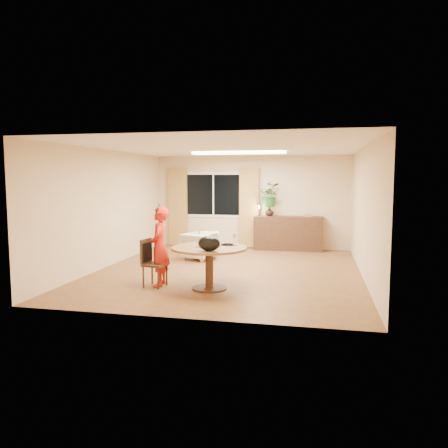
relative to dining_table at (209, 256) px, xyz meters
name	(u,v)px	position (x,y,z in m)	size (l,w,h in m)	color
floor	(228,271)	(0.03, 1.57, -0.60)	(6.50, 6.50, 0.00)	brown
ceiling	(228,148)	(0.03, 1.57, 2.00)	(6.50, 6.50, 0.00)	white
wall_back	(251,202)	(0.03, 4.82, 0.70)	(5.50, 5.50, 0.00)	#D2AF88
wall_left	(108,208)	(-2.72, 1.57, 0.70)	(6.50, 6.50, 0.00)	#D2AF88
wall_right	(365,212)	(2.78, 1.57, 0.70)	(6.50, 6.50, 0.00)	#D2AF88
window	(213,195)	(-1.07, 4.80, 0.90)	(1.70, 0.03, 1.30)	white
curtain_left	(178,207)	(-2.12, 4.72, 0.55)	(0.55, 0.08, 2.25)	olive
curtain_right	(249,208)	(-0.02, 4.72, 0.55)	(0.55, 0.08, 2.25)	olive
ceiling_panel	(239,153)	(0.03, 2.77, 1.97)	(2.20, 0.35, 0.05)	white
dining_table	(209,256)	(0.00, 0.00, 0.00)	(1.34, 1.34, 0.76)	brown
dining_chair	(155,263)	(-1.01, -0.03, -0.16)	(0.42, 0.38, 0.87)	#321E10
child	(160,247)	(-0.95, 0.07, 0.13)	(0.35, 0.53, 1.45)	red
laptop	(206,240)	(-0.04, -0.06, 0.29)	(0.39, 0.26, 0.26)	#B7B7BC
tumbler	(214,241)	(0.02, 0.30, 0.22)	(0.08, 0.08, 0.12)	white
wine_glass	(234,240)	(0.41, 0.23, 0.27)	(0.07, 0.07, 0.21)	white
pot_lid	(227,244)	(0.27, 0.27, 0.18)	(0.23, 0.23, 0.04)	white
handbag	(209,244)	(0.11, -0.44, 0.29)	(0.38, 0.22, 0.25)	black
armchair	(200,246)	(-0.92, 2.74, -0.27)	(0.70, 0.72, 0.65)	beige
throw	(209,233)	(-0.68, 2.71, 0.07)	(0.45, 0.55, 0.03)	beige
sideboard	(288,233)	(1.10, 4.58, -0.13)	(1.87, 0.46, 0.94)	#321E10
vase	(269,211)	(0.57, 4.58, 0.46)	(0.24, 0.24, 0.25)	black
bouquet	(270,195)	(0.58, 4.58, 0.92)	(0.59, 0.51, 0.66)	#296D2B
book_stack	(308,215)	(1.63, 4.58, 0.38)	(0.21, 0.16, 0.09)	brown
desk_lamp	(259,210)	(0.29, 4.53, 0.51)	(0.14, 0.14, 0.35)	black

